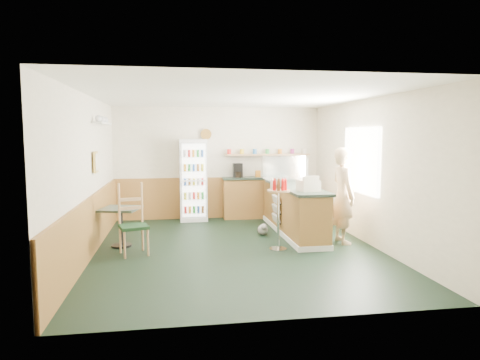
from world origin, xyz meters
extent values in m
plane|color=black|center=(0.00, 0.00, 0.00)|extent=(6.00, 6.00, 0.00)
cube|color=beige|center=(0.00, 3.01, 1.35)|extent=(5.00, 0.02, 2.70)
cube|color=beige|center=(-2.51, 0.00, 1.35)|extent=(0.02, 6.00, 2.70)
cube|color=beige|center=(2.51, 0.00, 1.35)|extent=(0.02, 6.00, 2.70)
cube|color=white|center=(0.00, 0.00, 2.71)|extent=(5.00, 6.00, 0.02)
cube|color=#A36A34|center=(0.00, 2.97, 0.50)|extent=(4.98, 0.05, 1.00)
cube|color=#A36A34|center=(-2.47, 0.00, 0.50)|extent=(0.05, 5.98, 1.00)
cube|color=white|center=(2.46, 0.30, 1.55)|extent=(0.06, 1.45, 1.25)
cube|color=#DAB551|center=(-2.45, 0.50, 1.55)|extent=(0.03, 0.32, 0.38)
cube|color=white|center=(-2.40, 1.00, 2.25)|extent=(0.18, 1.20, 0.03)
cylinder|color=olive|center=(-0.30, 2.94, 2.05)|extent=(0.26, 0.04, 0.26)
cube|color=#A36A34|center=(1.35, 1.07, 0.47)|extent=(0.60, 2.95, 0.95)
cube|color=white|center=(1.35, 1.07, 0.05)|extent=(0.64, 2.97, 0.10)
cube|color=#29392D|center=(1.35, 1.08, 0.98)|extent=(0.68, 3.01, 0.05)
cube|color=#A36A34|center=(1.20, 2.80, 0.47)|extent=(2.20, 0.38, 0.95)
cube|color=#29392D|center=(1.20, 2.80, 0.98)|extent=(2.24, 0.42, 0.05)
cube|color=tan|center=(1.20, 2.88, 1.55)|extent=(2.10, 0.22, 0.04)
cube|color=black|center=(0.45, 2.80, 1.18)|extent=(0.22, 0.18, 0.34)
cylinder|color=#B2664C|center=(0.25, 2.88, 1.63)|extent=(0.10, 0.10, 0.12)
cylinder|color=#B2664C|center=(0.57, 2.88, 1.63)|extent=(0.10, 0.10, 0.12)
cylinder|color=#B2664C|center=(0.88, 2.88, 1.63)|extent=(0.10, 0.10, 0.12)
cylinder|color=#B2664C|center=(1.20, 2.88, 1.63)|extent=(0.10, 0.10, 0.12)
cylinder|color=#B2664C|center=(1.52, 2.88, 1.63)|extent=(0.10, 0.10, 0.12)
cylinder|color=#B2664C|center=(1.83, 2.88, 1.63)|extent=(0.10, 0.10, 0.12)
cylinder|color=#B2664C|center=(2.15, 2.88, 1.63)|extent=(0.10, 0.10, 0.12)
cube|color=white|center=(-0.63, 2.78, 0.97)|extent=(0.64, 0.45, 1.94)
cube|color=white|center=(-0.63, 2.55, 0.98)|extent=(0.54, 0.02, 1.71)
cube|color=silver|center=(-0.63, 2.48, 0.98)|extent=(0.58, 0.02, 1.77)
cube|color=silver|center=(1.35, 1.81, 1.04)|extent=(0.96, 0.50, 0.07)
cube|color=silver|center=(1.35, 1.81, 1.32)|extent=(0.94, 0.48, 0.48)
cube|color=beige|center=(1.35, 0.09, 1.11)|extent=(0.38, 0.40, 0.20)
imported|color=tan|center=(2.05, 0.14, 0.90)|extent=(0.46, 0.62, 1.80)
cylinder|color=silver|center=(0.73, -0.15, 0.01)|extent=(0.31, 0.31, 0.02)
cylinder|color=silver|center=(0.73, -0.15, 0.53)|extent=(0.04, 0.04, 1.05)
cylinder|color=tan|center=(0.73, -0.15, 1.06)|extent=(0.40, 0.40, 0.03)
cylinder|color=red|center=(0.86, -0.15, 1.16)|extent=(0.06, 0.06, 0.18)
cylinder|color=red|center=(0.83, -0.08, 1.16)|extent=(0.06, 0.06, 0.18)
cylinder|color=red|center=(0.77, -0.04, 1.16)|extent=(0.06, 0.06, 0.18)
cylinder|color=red|center=(0.69, -0.04, 1.16)|extent=(0.06, 0.06, 0.18)
cylinder|color=red|center=(0.63, -0.09, 1.16)|extent=(0.06, 0.06, 0.18)
cylinder|color=red|center=(0.61, -0.16, 1.16)|extent=(0.06, 0.06, 0.18)
cylinder|color=red|center=(0.64, -0.23, 1.16)|extent=(0.06, 0.06, 0.18)
cylinder|color=red|center=(0.70, -0.27, 1.16)|extent=(0.06, 0.06, 0.18)
cylinder|color=red|center=(0.78, -0.27, 1.16)|extent=(0.06, 0.06, 0.18)
cylinder|color=red|center=(0.84, -0.22, 1.16)|extent=(0.06, 0.06, 0.18)
cube|color=black|center=(1.01, 1.07, 0.25)|extent=(0.05, 0.48, 0.03)
cube|color=#BCB7AE|center=(0.99, 1.07, 0.32)|extent=(0.10, 0.44, 0.16)
cube|color=black|center=(1.01, 1.07, 0.45)|extent=(0.05, 0.48, 0.03)
cube|color=#BCB7AE|center=(0.99, 1.07, 0.52)|extent=(0.10, 0.44, 0.16)
cube|color=black|center=(1.01, 1.07, 0.65)|extent=(0.05, 0.48, 0.03)
cube|color=#BCB7AE|center=(0.99, 1.07, 0.72)|extent=(0.10, 0.44, 0.16)
cylinder|color=black|center=(-2.05, 0.49, 0.02)|extent=(0.37, 0.37, 0.04)
cylinder|color=black|center=(-2.05, 0.49, 0.35)|extent=(0.07, 0.07, 0.65)
cube|color=#29392D|center=(-2.05, 0.49, 0.70)|extent=(0.79, 0.79, 0.04)
cube|color=black|center=(-1.77, -0.08, 0.48)|extent=(0.56, 0.56, 0.05)
cylinder|color=tan|center=(-1.96, -0.28, 0.24)|extent=(0.04, 0.04, 0.47)
cylinder|color=tan|center=(-1.58, -0.28, 0.24)|extent=(0.04, 0.04, 0.47)
cylinder|color=tan|center=(-1.96, 0.11, 0.24)|extent=(0.04, 0.04, 0.47)
cylinder|color=tan|center=(-1.58, 0.11, 0.24)|extent=(0.04, 0.04, 0.47)
cube|color=tan|center=(-1.77, 0.12, 0.85)|extent=(0.40, 0.16, 0.73)
sphere|color=gray|center=(0.70, 0.98, 0.11)|extent=(0.21, 0.21, 0.21)
sphere|color=gray|center=(0.70, 0.88, 0.19)|extent=(0.13, 0.13, 0.13)
camera|label=1|loc=(-1.08, -7.40, 2.03)|focal=32.00mm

